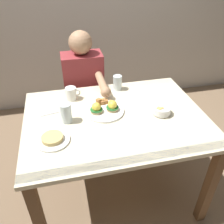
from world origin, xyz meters
TOP-DOWN VIEW (x-y plane):
  - ground_plane at (0.00, 0.00)m, footprint 6.00×6.00m
  - dining_table at (0.00, 0.00)m, footprint 1.20×0.90m
  - eggs_benedict_plate at (-0.06, 0.07)m, footprint 0.27×0.27m
  - fruit_bowl at (0.31, -0.04)m, footprint 0.12×0.12m
  - coffee_mug at (-0.26, 0.29)m, footprint 0.11×0.08m
  - fork at (-0.40, 0.13)m, footprint 0.16×0.05m
  - water_glass_near at (0.10, 0.36)m, footprint 0.07×0.07m
  - water_glass_far at (-0.32, 0.02)m, footprint 0.07×0.07m
  - side_plate at (-0.41, -0.16)m, footprint 0.20×0.20m
  - diner_person at (-0.14, 0.60)m, footprint 0.34×0.54m

SIDE VIEW (x-z plane):
  - ground_plane at x=0.00m, z-range 0.00..0.00m
  - dining_table at x=0.00m, z-range 0.26..1.00m
  - diner_person at x=-0.14m, z-range 0.08..1.22m
  - fork at x=-0.40m, z-range 0.74..0.74m
  - side_plate at x=-0.41m, z-range 0.74..0.77m
  - eggs_benedict_plate at x=-0.06m, z-range 0.72..0.81m
  - fruit_bowl at x=0.31m, z-range 0.74..0.80m
  - coffee_mug at x=-0.26m, z-range 0.74..0.84m
  - water_glass_near at x=0.10m, z-range 0.73..0.85m
  - water_glass_far at x=-0.32m, z-range 0.73..0.86m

